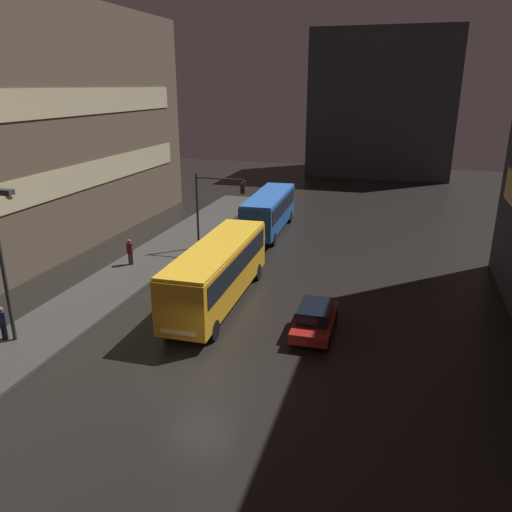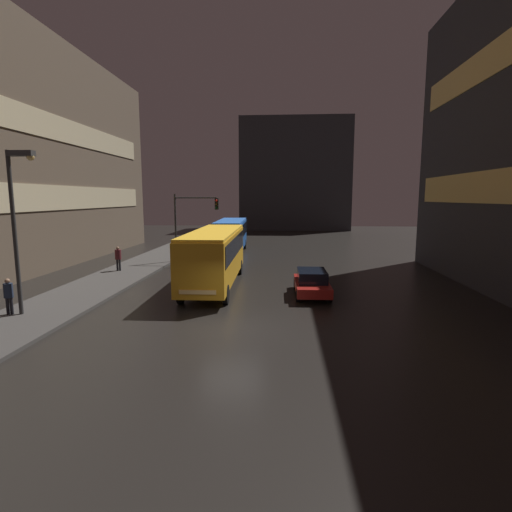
# 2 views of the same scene
# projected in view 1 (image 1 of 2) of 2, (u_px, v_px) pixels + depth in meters

# --- Properties ---
(ground_plane) EXTENTS (120.00, 120.00, 0.00)m
(ground_plane) POSITION_uv_depth(u_px,v_px,m) (199.00, 384.00, 20.07)
(ground_plane) COLOR black
(sidewalk_left) EXTENTS (4.00, 48.00, 0.15)m
(sidewalk_left) POSITION_uv_depth(u_px,v_px,m) (128.00, 274.00, 31.51)
(sidewalk_left) COLOR #3D3A38
(sidewalk_left) RESTS_ON ground
(building_left_tower) EXTENTS (10.07, 31.46, 17.10)m
(building_left_tower) POSITION_uv_depth(u_px,v_px,m) (22.00, 127.00, 35.88)
(building_left_tower) COLOR brown
(building_left_tower) RESTS_ON ground
(building_far_backdrop) EXTENTS (18.07, 12.00, 18.08)m
(building_far_backdrop) POSITION_uv_depth(u_px,v_px,m) (382.00, 104.00, 65.91)
(building_far_backdrop) COLOR #2D2D33
(building_far_backdrop) RESTS_ON ground
(bus_near) EXTENTS (2.77, 10.92, 3.39)m
(bus_near) POSITION_uv_depth(u_px,v_px,m) (218.00, 268.00, 26.86)
(bus_near) COLOR orange
(bus_near) RESTS_ON ground
(bus_far) EXTENTS (2.84, 9.89, 3.19)m
(bus_far) POSITION_uv_depth(u_px,v_px,m) (269.00, 209.00, 40.20)
(bus_far) COLOR #194793
(bus_far) RESTS_ON ground
(car_taxi) EXTENTS (1.89, 4.28, 1.41)m
(car_taxi) POSITION_uv_depth(u_px,v_px,m) (315.00, 318.00, 24.13)
(car_taxi) COLOR maroon
(car_taxi) RESTS_ON ground
(pedestrian_near) EXTENTS (0.59, 0.59, 1.72)m
(pedestrian_near) POSITION_uv_depth(u_px,v_px,m) (130.00, 249.00, 32.76)
(pedestrian_near) COLOR black
(pedestrian_near) RESTS_ON sidewalk_left
(pedestrian_mid) EXTENTS (0.48, 0.48, 1.63)m
(pedestrian_mid) POSITION_uv_depth(u_px,v_px,m) (2.00, 320.00, 23.05)
(pedestrian_mid) COLOR black
(pedestrian_mid) RESTS_ON sidewalk_left
(traffic_light_main) EXTENTS (3.65, 0.35, 5.61)m
(traffic_light_main) POSITION_uv_depth(u_px,v_px,m) (214.00, 199.00, 34.90)
(traffic_light_main) COLOR #2D2D2D
(traffic_light_main) RESTS_ON ground
(street_lamp_sidewalk) EXTENTS (1.25, 0.36, 7.18)m
(street_lamp_sidewalk) POSITION_uv_depth(u_px,v_px,m) (3.00, 242.00, 21.70)
(street_lamp_sidewalk) COLOR #2D2D2D
(street_lamp_sidewalk) RESTS_ON sidewalk_left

